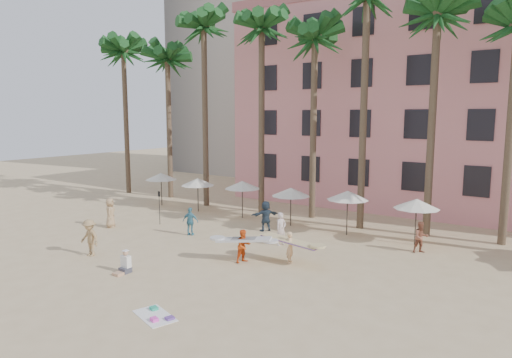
{
  "coord_description": "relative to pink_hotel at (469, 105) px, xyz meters",
  "views": [
    {
      "loc": [
        13.77,
        -12.88,
        7.25
      ],
      "look_at": [
        0.73,
        6.0,
        4.0
      ],
      "focal_mm": 32.0,
      "sensor_mm": 36.0,
      "label": 1
    }
  ],
  "objects": [
    {
      "name": "paddle",
      "position": [
        -15.36,
        -18.13,
        -6.59
      ],
      "size": [
        0.18,
        0.04,
        2.23
      ],
      "color": "black",
      "rests_on": "ground"
    },
    {
      "name": "seated_man",
      "position": [
        -9.72,
        -25.67,
        -7.64
      ],
      "size": [
        0.47,
        0.81,
        1.05
      ],
      "color": "#3F3F4C",
      "rests_on": "ground"
    },
    {
      "name": "carrier_white",
      "position": [
        -6.11,
        -21.31,
        -7.11
      ],
      "size": [
        2.78,
        1.76,
        1.65
      ],
      "color": "#EE5619",
      "rests_on": "ground"
    },
    {
      "name": "pink_hotel",
      "position": [
        0.0,
        0.0,
        0.0
      ],
      "size": [
        35.0,
        14.0,
        16.0
      ],
      "primitive_type": "cube",
      "color": "pink",
      "rests_on": "ground"
    },
    {
      "name": "carrier_yellow",
      "position": [
        -4.18,
        -20.06,
        -7.09
      ],
      "size": [
        3.0,
        0.77,
        1.57
      ],
      "color": "#E3B27F",
      "rests_on": "ground"
    },
    {
      "name": "umbrella_row",
      "position": [
        -10.0,
        -13.5,
        -5.67
      ],
      "size": [
        22.5,
        2.7,
        2.73
      ],
      "color": "#332B23",
      "rests_on": "ground"
    },
    {
      "name": "beachgoers",
      "position": [
        -10.1,
        -19.1,
        -7.07
      ],
      "size": [
        19.12,
        11.15,
        1.92
      ],
      "color": "beige",
      "rests_on": "ground"
    },
    {
      "name": "ground",
      "position": [
        -7.0,
        -26.0,
        -8.0
      ],
      "size": [
        120.0,
        120.0,
        0.0
      ],
      "primitive_type": "plane",
      "color": "#D1B789",
      "rests_on": "ground"
    },
    {
      "name": "beach_towel",
      "position": [
        -5.11,
        -28.05,
        -7.97
      ],
      "size": [
        2.02,
        1.51,
        0.14
      ],
      "color": "white",
      "rests_on": "ground"
    },
    {
      "name": "palm_row",
      "position": [
        -6.49,
        -11.0,
        4.97
      ],
      "size": [
        44.4,
        5.4,
        16.3
      ],
      "color": "brown",
      "rests_on": "ground"
    }
  ]
}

